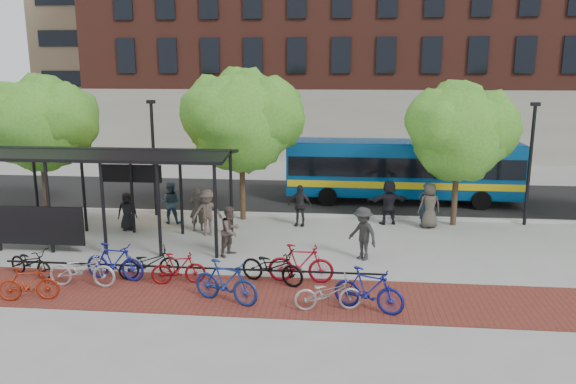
# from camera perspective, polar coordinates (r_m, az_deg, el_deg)

# --- Properties ---
(ground) EXTENTS (160.00, 160.00, 0.00)m
(ground) POSITION_cam_1_polar(r_m,az_deg,el_deg) (21.20, 1.85, -5.32)
(ground) COLOR #9E9E99
(ground) RESTS_ON ground
(asphalt_street) EXTENTS (160.00, 8.00, 0.01)m
(asphalt_street) POSITION_cam_1_polar(r_m,az_deg,el_deg) (28.90, 2.94, -0.46)
(asphalt_street) COLOR black
(asphalt_street) RESTS_ON ground
(curb) EXTENTS (160.00, 0.25, 0.12)m
(curb) POSITION_cam_1_polar(r_m,az_deg,el_deg) (25.01, 2.48, -2.39)
(curb) COLOR #B7B7B2
(curb) RESTS_ON ground
(brick_strip) EXTENTS (24.00, 3.00, 0.01)m
(brick_strip) POSITION_cam_1_polar(r_m,az_deg,el_deg) (16.81, -6.29, -10.28)
(brick_strip) COLOR maroon
(brick_strip) RESTS_ON ground
(bike_rack_rail) EXTENTS (12.00, 0.05, 0.95)m
(bike_rack_rail) POSITION_cam_1_polar(r_m,az_deg,el_deg) (17.91, -9.81, -8.93)
(bike_rack_rail) COLOR black
(bike_rack_rail) RESTS_ON ground
(building_brick) EXTENTS (55.00, 14.00, 20.00)m
(building_brick) POSITION_cam_1_polar(r_m,az_deg,el_deg) (47.07, 17.04, 16.29)
(building_brick) COLOR brown
(building_brick) RESTS_ON ground
(bus_shelter) EXTENTS (10.60, 3.07, 3.60)m
(bus_shelter) POSITION_cam_1_polar(r_m,az_deg,el_deg) (22.10, -19.75, 2.69)
(bus_shelter) COLOR black
(bus_shelter) RESTS_ON ground
(tree_a) EXTENTS (4.90, 4.00, 6.18)m
(tree_a) POSITION_cam_1_polar(r_m,az_deg,el_deg) (27.06, -23.77, 6.70)
(tree_a) COLOR #382619
(tree_a) RESTS_ON ground
(tree_b) EXTENTS (5.15, 4.20, 6.47)m
(tree_b) POSITION_cam_1_polar(r_m,az_deg,el_deg) (23.95, -4.53, 7.62)
(tree_b) COLOR #382619
(tree_b) RESTS_ON ground
(tree_c) EXTENTS (4.66, 3.80, 5.92)m
(tree_c) POSITION_cam_1_polar(r_m,az_deg,el_deg) (24.08, 17.18, 6.16)
(tree_c) COLOR #382619
(tree_c) RESTS_ON ground
(lamp_post_left) EXTENTS (0.35, 0.20, 5.12)m
(lamp_post_left) POSITION_cam_1_polar(r_m,az_deg,el_deg) (25.44, -13.50, 3.71)
(lamp_post_left) COLOR black
(lamp_post_left) RESTS_ON ground
(lamp_post_right) EXTENTS (0.35, 0.20, 5.12)m
(lamp_post_right) POSITION_cam_1_polar(r_m,az_deg,el_deg) (25.22, 23.39, 2.95)
(lamp_post_right) COLOR black
(lamp_post_right) RESTS_ON ground
(bus) EXTENTS (11.19, 2.77, 3.01)m
(bus) POSITION_cam_1_polar(r_m,az_deg,el_deg) (27.95, 11.54, 2.47)
(bus) COLOR navy
(bus) RESTS_ON ground
(bike_0) EXTENTS (1.93, 1.25, 0.96)m
(bike_0) POSITION_cam_1_polar(r_m,az_deg,el_deg) (19.62, -24.66, -6.53)
(bike_0) COLOR black
(bike_0) RESTS_ON ground
(bike_1) EXTENTS (1.76, 0.82, 1.02)m
(bike_1) POSITION_cam_1_polar(r_m,az_deg,el_deg) (17.72, -24.89, -8.44)
(bike_1) COLOR maroon
(bike_1) RESTS_ON ground
(bike_2) EXTENTS (2.07, 0.75, 1.08)m
(bike_2) POSITION_cam_1_polar(r_m,az_deg,el_deg) (18.18, -20.19, -7.39)
(bike_2) COLOR #ADADB0
(bike_2) RESTS_ON ground
(bike_3) EXTENTS (2.03, 0.84, 1.19)m
(bike_3) POSITION_cam_1_polar(r_m,az_deg,el_deg) (18.39, -17.19, -6.78)
(bike_3) COLOR navy
(bike_3) RESTS_ON ground
(bike_4) EXTENTS (1.97, 1.31, 0.98)m
(bike_4) POSITION_cam_1_polar(r_m,az_deg,el_deg) (18.31, -13.94, -7.01)
(bike_4) COLOR black
(bike_4) RESTS_ON ground
(bike_5) EXTENTS (1.72, 0.82, 1.00)m
(bike_5) POSITION_cam_1_polar(r_m,az_deg,el_deg) (17.62, -11.08, -7.63)
(bike_5) COLOR maroon
(bike_5) RESTS_ON ground
(bike_7) EXTENTS (2.13, 1.27, 1.23)m
(bike_7) POSITION_cam_1_polar(r_m,az_deg,el_deg) (16.04, -6.34, -9.07)
(bike_7) COLOR navy
(bike_7) RESTS_ON ground
(bike_8) EXTENTS (2.22, 1.40, 1.10)m
(bike_8) POSITION_cam_1_polar(r_m,az_deg,el_deg) (17.32, -1.61, -7.56)
(bike_8) COLOR black
(bike_8) RESTS_ON ground
(bike_9) EXTENTS (2.04, 0.62, 1.22)m
(bike_9) POSITION_cam_1_polar(r_m,az_deg,el_deg) (17.38, 1.32, -7.27)
(bike_9) COLOR maroon
(bike_9) RESTS_ON ground
(bike_10) EXTENTS (1.94, 0.96, 0.97)m
(bike_10) POSITION_cam_1_polar(r_m,az_deg,el_deg) (15.57, 4.08, -10.21)
(bike_10) COLOR #959597
(bike_10) RESTS_ON ground
(bike_11) EXTENTS (2.09, 1.30, 1.21)m
(bike_11) POSITION_cam_1_polar(r_m,az_deg,el_deg) (15.59, 8.20, -9.80)
(bike_11) COLOR navy
(bike_11) RESTS_ON ground
(pedestrian_0) EXTENTS (0.89, 0.74, 1.56)m
(pedestrian_0) POSITION_cam_1_polar(r_m,az_deg,el_deg) (23.74, -16.01, -1.89)
(pedestrian_0) COLOR black
(pedestrian_0) RESTS_ON ground
(pedestrian_1) EXTENTS (0.72, 0.53, 1.79)m
(pedestrian_1) POSITION_cam_1_polar(r_m,az_deg,el_deg) (22.96, -9.22, -1.74)
(pedestrian_1) COLOR #48413A
(pedestrian_1) RESTS_ON ground
(pedestrian_2) EXTENTS (0.91, 0.73, 1.79)m
(pedestrian_2) POSITION_cam_1_polar(r_m,az_deg,el_deg) (24.28, -11.85, -1.07)
(pedestrian_2) COLOR #223950
(pedestrian_2) RESTS_ON ground
(pedestrian_3) EXTENTS (1.31, 0.92, 1.85)m
(pedestrian_3) POSITION_cam_1_polar(r_m,az_deg,el_deg) (22.31, -8.19, -2.06)
(pedestrian_3) COLOR #51443C
(pedestrian_3) RESTS_ON ground
(pedestrian_4) EXTENTS (1.08, 0.59, 1.75)m
(pedestrian_4) POSITION_cam_1_polar(r_m,az_deg,el_deg) (23.41, 1.19, -1.36)
(pedestrian_4) COLOR #252525
(pedestrian_4) RESTS_ON ground
(pedestrian_5) EXTENTS (1.84, 0.97, 1.90)m
(pedestrian_5) POSITION_cam_1_polar(r_m,az_deg,el_deg) (24.00, 10.19, -1.03)
(pedestrian_5) COLOR black
(pedestrian_5) RESTS_ON ground
(pedestrian_6) EXTENTS (1.02, 0.77, 1.89)m
(pedestrian_6) POSITION_cam_1_polar(r_m,az_deg,el_deg) (23.81, 14.18, -1.34)
(pedestrian_6) COLOR #433D36
(pedestrian_6) RESTS_ON ground
(pedestrian_7) EXTENTS (0.76, 0.59, 1.85)m
(pedestrian_7) POSITION_cam_1_polar(r_m,az_deg,el_deg) (24.00, 13.80, -1.25)
(pedestrian_7) COLOR #1D2F44
(pedestrian_7) RESTS_ON ground
(pedestrian_8) EXTENTS (0.99, 1.07, 1.77)m
(pedestrian_8) POSITION_cam_1_polar(r_m,az_deg,el_deg) (19.85, -5.85, -3.95)
(pedestrian_8) COLOR brown
(pedestrian_8) RESTS_ON ground
(pedestrian_9) EXTENTS (1.33, 1.34, 1.86)m
(pedestrian_9) POSITION_cam_1_polar(r_m,az_deg,el_deg) (19.46, 7.61, -4.21)
(pedestrian_9) COLOR #282828
(pedestrian_9) RESTS_ON ground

